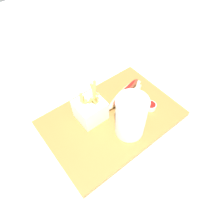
{
  "coord_description": "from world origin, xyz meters",
  "views": [
    {
      "loc": [
        -0.27,
        -0.33,
        0.61
      ],
      "look_at": [
        0.0,
        0.0,
        0.05
      ],
      "focal_mm": 32.05,
      "sensor_mm": 36.0,
      "label": 1
    }
  ],
  "objects_px": {
    "hot_dog_1": "(126,95)",
    "ketchup_cup_1": "(151,106)",
    "soda_cup": "(131,117)",
    "fries_basket": "(90,109)"
  },
  "relations": [
    {
      "from": "soda_cup",
      "to": "ketchup_cup_1",
      "type": "relative_size",
      "value": 5.81
    },
    {
      "from": "soda_cup",
      "to": "hot_dog_1",
      "type": "distance_m",
      "value": 0.15
    },
    {
      "from": "soda_cup",
      "to": "fries_basket",
      "type": "bearing_deg",
      "value": 117.64
    },
    {
      "from": "hot_dog_1",
      "to": "ketchup_cup_1",
      "type": "relative_size",
      "value": 4.77
    },
    {
      "from": "hot_dog_1",
      "to": "ketchup_cup_1",
      "type": "height_order",
      "value": "hot_dog_1"
    },
    {
      "from": "soda_cup",
      "to": "hot_dog_1",
      "type": "bearing_deg",
      "value": 54.34
    },
    {
      "from": "soda_cup",
      "to": "hot_dog_1",
      "type": "relative_size",
      "value": 1.22
    },
    {
      "from": "soda_cup",
      "to": "ketchup_cup_1",
      "type": "xyz_separation_m",
      "value": [
        0.13,
        0.02,
        -0.07
      ]
    },
    {
      "from": "fries_basket",
      "to": "soda_cup",
      "type": "bearing_deg",
      "value": -62.36
    },
    {
      "from": "hot_dog_1",
      "to": "ketchup_cup_1",
      "type": "bearing_deg",
      "value": -63.4
    }
  ]
}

